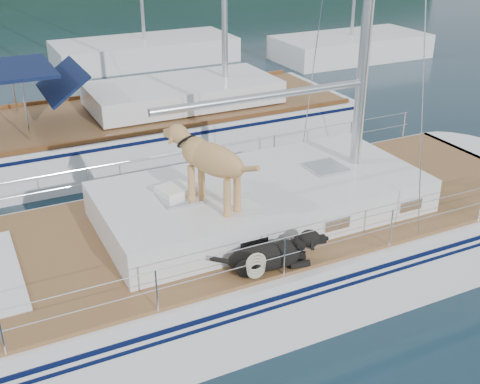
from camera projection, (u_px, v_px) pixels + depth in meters
ground at (219, 289)px, 10.05m from camera, size 120.00×120.00×0.00m
main_sailboat at (223, 252)px, 9.79m from camera, size 12.00×3.80×14.01m
neighbor_sailboat at (145, 129)px, 15.41m from camera, size 11.00×3.50×13.30m
bg_boat_center at (145, 52)px, 24.42m from camera, size 7.20×3.00×11.65m
bg_boat_east at (350, 47)px, 25.19m from camera, size 6.40×3.00×11.65m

